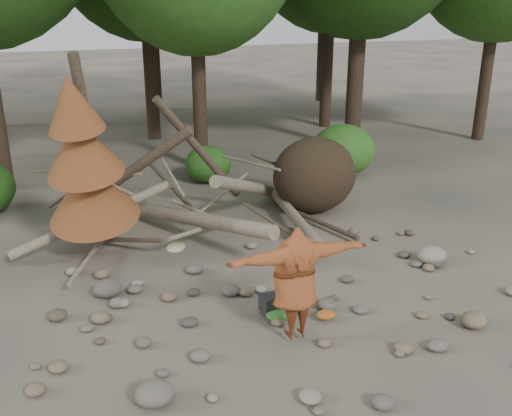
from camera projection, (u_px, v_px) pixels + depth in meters
name	position (u px, v px, depth m)	size (l,w,h in m)	color
ground	(293.00, 305.00, 10.38)	(120.00, 120.00, 0.00)	#514C44
deadfall_pile	(295.00, 180.00, 14.45)	(8.55, 5.24, 3.30)	#332619
dead_conifer	(85.00, 164.00, 11.52)	(2.06, 2.16, 4.35)	#4C3F30
bush_mid	(208.00, 164.00, 17.28)	(1.40, 1.40, 1.12)	#2B601B
bush_right	(343.00, 150.00, 17.95)	(2.00, 2.00, 1.60)	#357123
frisbee_thrower	(295.00, 282.00, 9.02)	(3.26, 0.73, 1.97)	brown
backpack	(274.00, 306.00, 10.06)	(0.47, 0.31, 0.31)	black
cloth_green	(277.00, 317.00, 9.84)	(0.40, 0.33, 0.15)	#37712D
cloth_orange	(326.00, 317.00, 9.88)	(0.35, 0.28, 0.13)	#AD5B1D
boulder_front_left	(154.00, 393.00, 7.81)	(0.55, 0.49, 0.33)	#686256
boulder_front_right	(474.00, 320.00, 9.66)	(0.45, 0.40, 0.27)	#816B51
boulder_mid_right	(432.00, 255.00, 11.98)	(0.62, 0.56, 0.37)	gray
boulder_mid_left	(108.00, 288.00, 10.66)	(0.54, 0.49, 0.33)	#5D584F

